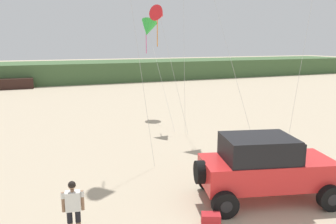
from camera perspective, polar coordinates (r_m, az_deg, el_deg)
dune_ridge at (r=49.96m, az=-12.74°, el=6.73°), size 90.00×9.82×2.67m
jeep at (r=12.09m, az=16.00°, el=-8.80°), size 5.02×3.40×2.26m
person_watching at (r=9.94m, az=-15.68°, el=-15.01°), size 0.62×0.36×1.67m
cooler_box at (r=10.56m, az=7.22°, el=-17.55°), size 0.66×0.56×0.38m
distant_sedan at (r=43.82m, az=-24.47°, el=4.37°), size 4.20×1.70×1.20m
kite_blue_swept at (r=21.74m, az=-1.45°, el=16.10°), size 1.24×3.87×7.66m
kite_orange_streamer at (r=25.31m, az=-3.39°, el=13.88°), size 1.85×6.72×7.10m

